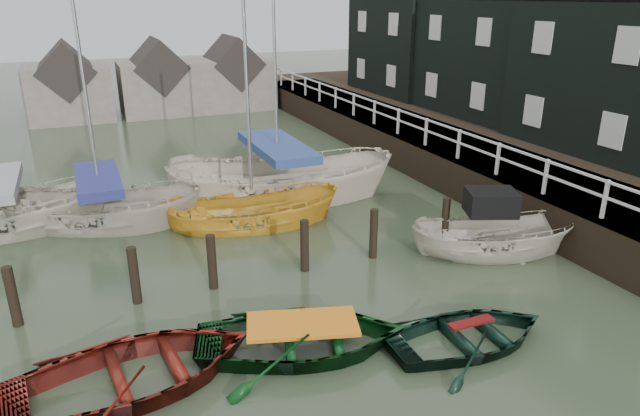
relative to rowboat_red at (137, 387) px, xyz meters
name	(u,v)px	position (x,y,z in m)	size (l,w,h in m)	color
ground	(304,341)	(3.38, 0.16, 0.00)	(120.00, 120.00, 0.00)	#2F3D26
pier	(428,149)	(12.85, 10.16, 0.71)	(3.04, 32.00, 2.70)	black
land_strip	(530,152)	(18.38, 10.16, 0.00)	(14.00, 38.00, 1.50)	black
quay_houses	(572,22)	(18.37, 8.82, 5.68)	(6.52, 28.14, 10.01)	black
mooring_pilings	(216,269)	(2.26, 3.16, 0.50)	(13.72, 0.22, 1.80)	black
far_sheds	(156,82)	(4.21, 26.16, 1.86)	(14.00, 4.08, 4.39)	#665B51
rowboat_red	(137,387)	(0.00, 0.00, 0.00)	(3.24, 4.54, 0.94)	#56130C
rowboat_green	(303,351)	(3.22, -0.14, 0.00)	(3.02, 4.22, 0.87)	black
rowboat_dkgreen	(469,345)	(6.43, -1.29, 0.00)	(2.53, 3.54, 0.73)	black
motorboat	(490,251)	(9.65, 2.06, 0.09)	(4.76, 3.23, 2.65)	beige
sailboat_a	(4,229)	(-2.86, 9.22, 0.06)	(6.54, 2.53, 12.05)	beige
sailboat_b	(104,222)	(-0.02, 8.60, 0.07)	(6.67, 4.67, 12.16)	beige
sailboat_c	(253,224)	(4.26, 6.74, 0.02)	(5.67, 3.06, 9.95)	gold
sailboat_d	(278,195)	(5.86, 8.93, 0.06)	(8.46, 5.86, 11.77)	silver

